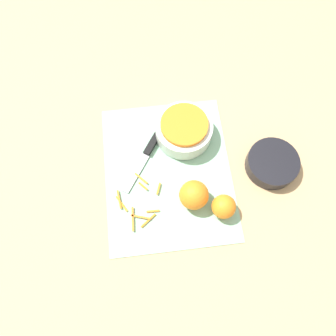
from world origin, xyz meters
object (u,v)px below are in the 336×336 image
at_px(bowl_speckled, 184,129).
at_px(knife, 151,146).
at_px(orange_right, 224,207).
at_px(orange_left, 194,195).
at_px(bowl_dark, 272,164).

bearing_deg(bowl_speckled, knife, -73.96).
xyz_separation_m(knife, orange_right, (0.22, 0.18, 0.03)).
distance_m(bowl_speckled, orange_right, 0.26).
distance_m(bowl_speckled, orange_left, 0.21).
height_order(bowl_dark, knife, bowl_dark).
bearing_deg(orange_right, bowl_dark, 124.50).
bearing_deg(bowl_dark, bowl_speckled, -118.62).
height_order(bowl_speckled, orange_right, bowl_speckled).
relative_size(bowl_dark, knife, 0.72).
bearing_deg(orange_right, bowl_speckled, -162.92).
xyz_separation_m(bowl_dark, orange_right, (0.12, -0.17, 0.02)).
height_order(knife, orange_left, orange_left).
bearing_deg(knife, orange_left, 63.79).
relative_size(orange_left, orange_right, 1.22).
bearing_deg(bowl_speckled, bowl_dark, 61.38).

